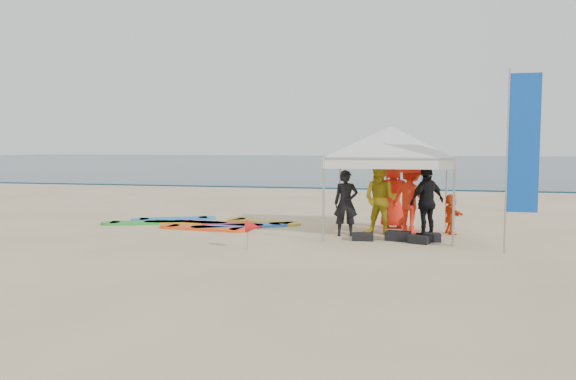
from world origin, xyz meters
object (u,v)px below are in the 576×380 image
at_px(person_orange_a, 411,198).
at_px(surfboard_spread, 205,224).
at_px(marker_pennant, 253,227).
at_px(person_seated, 451,214).
at_px(person_black_a, 346,203).
at_px(person_orange_b, 393,195).
at_px(feather_flag, 522,145).
at_px(person_yellow, 380,199).
at_px(canopy_tent, 391,127).
at_px(person_black_b, 427,202).

relative_size(person_orange_a, surfboard_spread, 0.35).
bearing_deg(marker_pennant, person_seated, 35.75).
height_order(person_black_a, surfboard_spread, person_black_a).
relative_size(person_orange_b, marker_pennant, 2.85).
xyz_separation_m(person_orange_a, feather_flag, (2.22, -2.34, 1.34)).
xyz_separation_m(person_orange_b, marker_pennant, (-2.85, -3.83, -0.41)).
bearing_deg(person_seated, person_orange_b, 46.75).
relative_size(person_yellow, person_seated, 1.76).
distance_m(person_yellow, canopy_tent, 1.85).
bearing_deg(surfboard_spread, person_orange_a, -2.34).
xyz_separation_m(person_black_b, surfboard_spread, (-6.08, 0.86, -0.84)).
relative_size(person_black_b, feather_flag, 0.46).
xyz_separation_m(person_yellow, marker_pennant, (-2.58, -2.60, -0.41)).
xyz_separation_m(person_orange_b, person_seated, (1.47, -0.72, -0.40)).
distance_m(person_orange_a, person_orange_b, 0.91).
bearing_deg(person_black_a, person_orange_b, 46.41).
bearing_deg(feather_flag, person_seated, 116.89).
xyz_separation_m(person_black_a, surfboard_spread, (-4.13, 1.05, -0.78)).
xyz_separation_m(person_orange_a, person_orange_b, (-0.47, 0.78, -0.00)).
bearing_deg(person_black_a, person_orange_a, 18.47).
bearing_deg(person_seated, person_black_a, 91.48).
relative_size(person_orange_a, marker_pennant, 2.85).
bearing_deg(marker_pennant, surfboard_spread, 125.87).
xyz_separation_m(person_yellow, feather_flag, (2.96, -1.89, 1.35)).
height_order(person_black_a, person_black_b, person_black_b).
bearing_deg(person_orange_b, surfboard_spread, -0.40).
relative_size(person_seated, marker_pennant, 1.60).
relative_size(person_black_a, person_yellow, 0.91).
distance_m(person_yellow, person_orange_a, 0.87).
bearing_deg(person_orange_a, person_seated, -141.77).
distance_m(canopy_tent, marker_pennant, 4.55).
bearing_deg(person_black_a, person_yellow, 14.50).
height_order(person_black_a, person_orange_a, person_orange_a).
height_order(person_black_a, person_seated, person_black_a).
distance_m(person_black_b, person_orange_b, 1.65).
bearing_deg(surfboard_spread, marker_pennant, -54.13).
distance_m(person_orange_b, surfboard_spread, 5.33).
bearing_deg(person_seated, marker_pennant, 108.42).
height_order(feather_flag, marker_pennant, feather_flag).
bearing_deg(canopy_tent, person_black_b, -23.49).
bearing_deg(person_yellow, person_orange_b, 96.04).
bearing_deg(marker_pennant, person_yellow, 45.18).
bearing_deg(person_orange_b, person_orange_a, 114.87).
distance_m(person_orange_a, feather_flag, 3.50).
height_order(person_orange_a, person_orange_b, person_orange_a).
bearing_deg(person_black_b, person_seated, -174.00).
bearing_deg(surfboard_spread, person_seated, -1.47).
bearing_deg(person_orange_a, marker_pennant, 77.36).
distance_m(feather_flag, surfboard_spread, 8.62).
bearing_deg(person_orange_a, person_yellow, 66.34).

